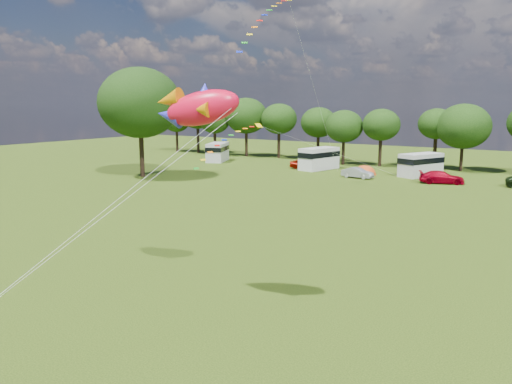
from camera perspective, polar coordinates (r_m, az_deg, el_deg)
The scene contains 13 objects.
ground_plane at distance 23.44m, azimuth -11.09°, elevation -12.59°, with size 180.00×180.00×0.00m, color black.
tree_line at distance 71.04m, azimuth 25.44°, elevation 7.02°, with size 102.98×10.98×10.27m.
big_tree at distance 62.68m, azimuth -13.15°, elevation 9.89°, with size 10.00×10.00×13.28m.
car_a at distance 69.62m, azimuth 5.62°, elevation 3.25°, with size 1.68×4.26×1.42m, color #AB1304.
car_b at distance 61.82m, azimuth 11.52°, elevation 2.15°, with size 1.34×3.60×1.27m, color gray.
car_c at distance 60.22m, azimuth 20.45°, elevation 1.58°, with size 1.99×4.74×1.42m, color #940013.
campervan_a at distance 78.54m, azimuth -4.42°, elevation 4.65°, with size 4.64×6.34×2.86m.
campervan_b at distance 69.05m, azimuth 7.22°, elevation 3.90°, with size 3.80×6.47×2.97m.
campervan_c at distance 65.22m, azimuth 18.32°, elevation 3.05°, with size 4.63×6.33×2.86m.
tent_orange at distance 65.01m, azimuth 12.27°, elevation 1.96°, with size 3.01×3.29×2.35m.
fish_kite at distance 22.15m, azimuth -6.85°, elevation 9.53°, with size 4.28×2.30×2.24m.
streamer_kite_a at distance 53.32m, azimuth 1.40°, elevation 19.48°, with size 3.45×5.62×5.80m.
streamer_kite_b at distance 42.56m, azimuth -2.66°, elevation 6.12°, with size 4.12×4.64×3.77m.
Camera 1 is at (15.34, -15.28, 8.97)m, focal length 35.00 mm.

